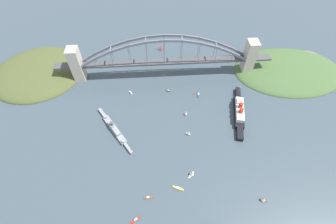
{
  "coord_description": "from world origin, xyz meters",
  "views": [
    {
      "loc": [
        12.76,
        268.66,
        242.35
      ],
      "look_at": [
        0.0,
        79.55,
        8.0
      ],
      "focal_mm": 25.39,
      "sensor_mm": 36.0,
      "label": 1
    }
  ],
  "objects_px": {
    "small_boat_4": "(148,197)",
    "small_boat_7": "(189,133)",
    "small_boat_2": "(264,199)",
    "harbor_arch_bridge": "(164,60)",
    "seaplane_taxiing_near_bridge": "(161,49)",
    "small_boat_0": "(178,188)",
    "ocean_liner": "(239,111)",
    "naval_cruiser": "(114,129)",
    "small_boat_9": "(131,93)",
    "small_boat_10": "(192,173)",
    "small_boat_1": "(135,220)",
    "channel_marker_buoy": "(194,93)",
    "small_boat_3": "(168,91)",
    "small_boat_6": "(198,94)",
    "small_boat_5": "(186,113)"
  },
  "relations": [
    {
      "from": "small_boat_4",
      "to": "small_boat_7",
      "type": "bearing_deg",
      "value": -124.13
    },
    {
      "from": "small_boat_2",
      "to": "small_boat_7",
      "type": "height_order",
      "value": "small_boat_2"
    },
    {
      "from": "harbor_arch_bridge",
      "to": "seaplane_taxiing_near_bridge",
      "type": "bearing_deg",
      "value": -87.54
    },
    {
      "from": "small_boat_0",
      "to": "small_boat_7",
      "type": "bearing_deg",
      "value": -106.22
    },
    {
      "from": "harbor_arch_bridge",
      "to": "small_boat_4",
      "type": "bearing_deg",
      "value": 81.65
    },
    {
      "from": "ocean_liner",
      "to": "naval_cruiser",
      "type": "xyz_separation_m",
      "value": [
        159.5,
        15.37,
        -2.31
      ]
    },
    {
      "from": "small_boat_9",
      "to": "small_boat_10",
      "type": "xyz_separation_m",
      "value": [
        -69.5,
        126.45,
        3.59
      ]
    },
    {
      "from": "small_boat_7",
      "to": "small_boat_10",
      "type": "bearing_deg",
      "value": 86.84
    },
    {
      "from": "naval_cruiser",
      "to": "small_boat_9",
      "type": "distance_m",
      "value": 64.89
    },
    {
      "from": "small_boat_1",
      "to": "small_boat_2",
      "type": "height_order",
      "value": "small_boat_2"
    },
    {
      "from": "harbor_arch_bridge",
      "to": "ocean_liner",
      "type": "xyz_separation_m",
      "value": [
        -91.96,
        82.14,
        -22.22
      ]
    },
    {
      "from": "seaplane_taxiing_near_bridge",
      "to": "channel_marker_buoy",
      "type": "xyz_separation_m",
      "value": [
        -41.68,
        104.9,
        -0.87
      ]
    },
    {
      "from": "harbor_arch_bridge",
      "to": "channel_marker_buoy",
      "type": "bearing_deg",
      "value": 132.08
    },
    {
      "from": "harbor_arch_bridge",
      "to": "naval_cruiser",
      "type": "distance_m",
      "value": 121.13
    },
    {
      "from": "small_boat_2",
      "to": "small_boat_3",
      "type": "height_order",
      "value": "small_boat_2"
    },
    {
      "from": "seaplane_taxiing_near_bridge",
      "to": "small_boat_4",
      "type": "relative_size",
      "value": 1.17
    },
    {
      "from": "small_boat_10",
      "to": "channel_marker_buoy",
      "type": "bearing_deg",
      "value": -99.07
    },
    {
      "from": "small_boat_2",
      "to": "small_boat_3",
      "type": "bearing_deg",
      "value": -61.92
    },
    {
      "from": "small_boat_4",
      "to": "small_boat_7",
      "type": "distance_m",
      "value": 89.01
    },
    {
      "from": "ocean_liner",
      "to": "seaplane_taxiing_near_bridge",
      "type": "bearing_deg",
      "value": -56.66
    },
    {
      "from": "small_boat_2",
      "to": "small_boat_4",
      "type": "xyz_separation_m",
      "value": [
        114.77,
        -10.55,
        -3.11
      ]
    },
    {
      "from": "small_boat_2",
      "to": "small_boat_10",
      "type": "xyz_separation_m",
      "value": [
        67.71,
        -32.44,
        0.69
      ]
    },
    {
      "from": "seaplane_taxiing_near_bridge",
      "to": "small_boat_9",
      "type": "bearing_deg",
      "value": 64.26
    },
    {
      "from": "small_boat_1",
      "to": "small_boat_6",
      "type": "relative_size",
      "value": 0.84
    },
    {
      "from": "small_boat_6",
      "to": "small_boat_9",
      "type": "distance_m",
      "value": 94.81
    },
    {
      "from": "ocean_liner",
      "to": "small_boat_4",
      "type": "xyz_separation_m",
      "value": [
        118.9,
        101.45,
        -4.57
      ]
    },
    {
      "from": "small_boat_3",
      "to": "small_boat_7",
      "type": "relative_size",
      "value": 0.87
    },
    {
      "from": "small_boat_4",
      "to": "small_boat_9",
      "type": "distance_m",
      "value": 150.03
    },
    {
      "from": "seaplane_taxiing_near_bridge",
      "to": "small_boat_6",
      "type": "bearing_deg",
      "value": 114.23
    },
    {
      "from": "naval_cruiser",
      "to": "small_boat_7",
      "type": "distance_m",
      "value": 91.38
    },
    {
      "from": "small_boat_3",
      "to": "small_boat_4",
      "type": "bearing_deg",
      "value": 78.5
    },
    {
      "from": "ocean_liner",
      "to": "small_boat_6",
      "type": "distance_m",
      "value": 60.5
    },
    {
      "from": "small_boat_0",
      "to": "channel_marker_buoy",
      "type": "bearing_deg",
      "value": -104.88
    },
    {
      "from": "small_boat_4",
      "to": "small_boat_10",
      "type": "distance_m",
      "value": 52.04
    },
    {
      "from": "ocean_liner",
      "to": "small_boat_9",
      "type": "xyz_separation_m",
      "value": [
        141.34,
        -46.9,
        -4.36
      ]
    },
    {
      "from": "small_boat_1",
      "to": "small_boat_6",
      "type": "distance_m",
      "value": 181.31
    },
    {
      "from": "ocean_liner",
      "to": "small_boat_7",
      "type": "bearing_deg",
      "value": 21.96
    },
    {
      "from": "small_boat_3",
      "to": "small_boat_1",
      "type": "bearing_deg",
      "value": 75.69
    },
    {
      "from": "small_boat_6",
      "to": "small_boat_10",
      "type": "relative_size",
      "value": 1.33
    },
    {
      "from": "small_boat_5",
      "to": "small_boat_6",
      "type": "distance_m",
      "value": 41.14
    },
    {
      "from": "naval_cruiser",
      "to": "seaplane_taxiing_near_bridge",
      "type": "xyz_separation_m",
      "value": [
        -64.89,
        -159.17,
        -0.92
      ]
    },
    {
      "from": "small_boat_9",
      "to": "small_boat_10",
      "type": "height_order",
      "value": "small_boat_10"
    },
    {
      "from": "ocean_liner",
      "to": "small_boat_7",
      "type": "relative_size",
      "value": 10.94
    },
    {
      "from": "small_boat_0",
      "to": "small_boat_4",
      "type": "distance_m",
      "value": 31.64
    },
    {
      "from": "seaplane_taxiing_near_bridge",
      "to": "naval_cruiser",
      "type": "bearing_deg",
      "value": 67.82
    },
    {
      "from": "small_boat_5",
      "to": "channel_marker_buoy",
      "type": "xyz_separation_m",
      "value": [
        -15.98,
        -35.67,
        -2.61
      ]
    },
    {
      "from": "small_boat_4",
      "to": "small_boat_2",
      "type": "bearing_deg",
      "value": 174.75
    },
    {
      "from": "seaplane_taxiing_near_bridge",
      "to": "small_boat_3",
      "type": "height_order",
      "value": "seaplane_taxiing_near_bridge"
    },
    {
      "from": "small_boat_5",
      "to": "small_boat_7",
      "type": "distance_m",
      "value": 31.05
    },
    {
      "from": "small_boat_0",
      "to": "small_boat_7",
      "type": "distance_m",
      "value": 68.81
    }
  ]
}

